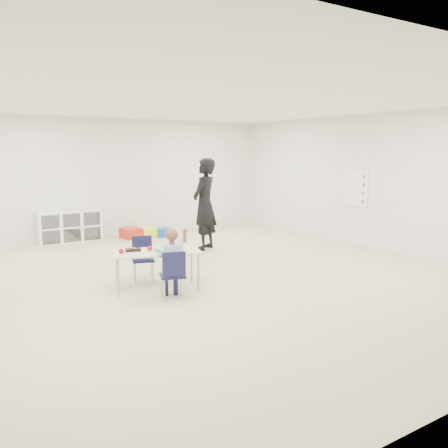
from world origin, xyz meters
TOP-DOWN VIEW (x-y plane):
  - room at (0.00, 0.00)m, footprint 9.00×9.02m
  - table at (-1.13, -0.17)m, footprint 1.40×0.99m
  - chair_near at (-1.16, -0.72)m, footprint 0.42×0.40m
  - chair_far at (-1.11, 0.39)m, footprint 0.42×0.40m
  - child at (-1.16, -0.72)m, footprint 0.58×0.58m
  - lunch_tray_near at (-1.03, -0.16)m, footprint 0.26×0.22m
  - lunch_tray_far at (-1.42, 0.02)m, footprint 0.26×0.22m
  - milk_carton at (-1.15, -0.26)m, footprint 0.09×0.09m
  - bread_roll at (-0.91, -0.33)m, footprint 0.09×0.09m
  - apple_near at (-1.20, -0.09)m, footprint 0.07×0.07m
  - apple_far at (-1.63, -0.06)m, footprint 0.07×0.07m
  - cubby_shelf at (-1.20, 4.28)m, footprint 1.40×0.40m
  - rules_poster at (3.98, 0.60)m, footprint 0.02×0.60m
  - adult at (0.95, 1.95)m, footprint 0.83×0.76m
  - bin_red at (0.14, 3.98)m, footprint 0.43×0.53m
  - bin_yellow at (0.59, 3.98)m, footprint 0.41×0.48m
  - bin_blue at (0.89, 3.80)m, footprint 0.36×0.44m

SIDE VIEW (x-z plane):
  - bin_blue at x=0.89m, z-range 0.00..0.20m
  - bin_yellow at x=0.59m, z-range 0.00..0.21m
  - bin_red at x=0.14m, z-range 0.00..0.24m
  - table at x=-1.13m, z-range 0.00..0.58m
  - chair_near at x=-1.16m, z-range 0.00..0.70m
  - chair_far at x=-1.11m, z-range 0.00..0.70m
  - cubby_shelf at x=-1.20m, z-range 0.00..0.70m
  - child at x=-1.16m, z-range 0.00..1.10m
  - lunch_tray_near at x=-1.03m, z-range 0.58..0.61m
  - lunch_tray_far at x=-1.42m, z-range 0.58..0.61m
  - bread_roll at x=-0.91m, z-range 0.58..0.65m
  - apple_near at x=-1.20m, z-range 0.58..0.65m
  - apple_far at x=-1.63m, z-range 0.58..0.65m
  - milk_carton at x=-1.15m, z-range 0.58..0.68m
  - adult at x=0.95m, z-range 0.00..1.89m
  - rules_poster at x=3.98m, z-range 0.85..1.65m
  - room at x=0.00m, z-range 0.00..2.80m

